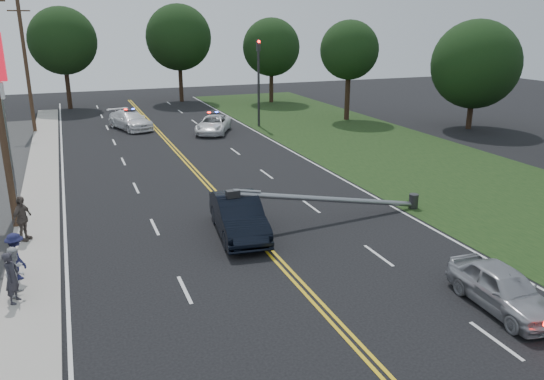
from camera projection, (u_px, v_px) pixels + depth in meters
name	position (u px, v px, depth m)	size (l,w,h in m)	color
ground	(342.00, 330.00, 15.15)	(120.00, 120.00, 0.00)	black
sidewalk	(36.00, 241.00, 21.12)	(1.80, 70.00, 0.12)	#A9A399
grass_verge	(474.00, 184.00, 28.69)	(12.00, 80.00, 0.01)	black
centerline_yellow	(237.00, 216.00, 24.03)	(0.36, 80.00, 0.00)	gold
traffic_signal	(259.00, 76.00, 43.38)	(0.28, 0.41, 7.05)	#2D2D30
fallen_streetlight	(340.00, 199.00, 23.42)	(9.36, 0.44, 1.91)	#2D2D30
utility_pole_far	(26.00, 67.00, 40.64)	(1.60, 0.28, 10.00)	#382619
tree_6	(63.00, 41.00, 51.77)	(6.52, 6.52, 9.89)	black
tree_7	(179.00, 38.00, 56.56)	(6.95, 6.95, 10.28)	black
tree_8	(271.00, 47.00, 56.40)	(6.08, 6.08, 8.87)	black
tree_9	(349.00, 50.00, 45.94)	(5.09, 5.09, 8.62)	black
tree_13	(475.00, 64.00, 42.14)	(6.98, 6.98, 8.67)	black
crashed_sedan	(239.00, 216.00, 21.71)	(1.73, 4.97, 1.64)	black
waiting_sedan	(503.00, 288.00, 16.13)	(1.59, 3.94, 1.34)	#A1A2A9
emergency_a	(213.00, 124.00, 41.84)	(2.22, 4.82, 1.34)	white
emergency_b	(130.00, 120.00, 43.26)	(2.08, 5.12, 1.49)	white
bystander_a	(12.00, 278.00, 16.20)	(0.61, 0.40, 1.66)	#2B2A33
bystander_b	(16.00, 271.00, 16.72)	(0.78, 0.61, 1.61)	#B7B8BD
bystander_c	(16.00, 256.00, 17.72)	(1.05, 0.60, 1.63)	#1A1C42
bystander_d	(22.00, 219.00, 20.82)	(1.07, 0.45, 1.83)	#5A4F48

